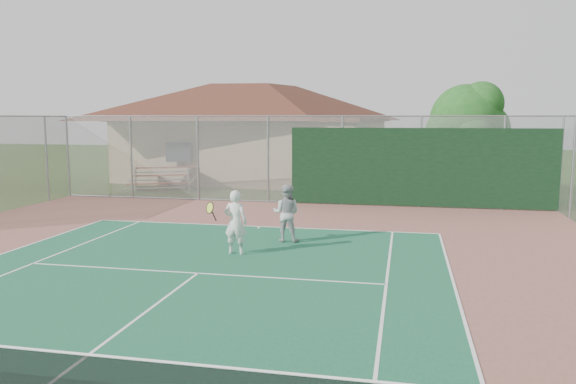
% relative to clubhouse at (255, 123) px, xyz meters
% --- Properties ---
extents(back_fence, '(20.08, 0.11, 3.53)m').
position_rel_clubhouse_xyz_m(back_fence, '(5.94, -8.47, -1.49)').
color(back_fence, gray).
rests_on(back_fence, ground).
extents(clubhouse, '(15.41, 11.18, 6.22)m').
position_rel_clubhouse_xyz_m(clubhouse, '(0.00, 0.00, 0.00)').
color(clubhouse, tan).
rests_on(clubhouse, ground).
extents(bleachers, '(3.47, 2.74, 1.06)m').
position_rel_clubhouse_xyz_m(bleachers, '(-3.22, -5.40, -2.60)').
color(bleachers, '#9A3C23').
rests_on(bleachers, ground).
extents(tree, '(3.54, 3.35, 4.93)m').
position_rel_clubhouse_xyz_m(tree, '(10.81, -5.60, 0.08)').
color(tree, '#362013').
rests_on(tree, ground).
extents(player_white_front, '(1.06, 0.69, 1.63)m').
position_rel_clubhouse_xyz_m(player_white_front, '(4.12, -17.16, -2.34)').
color(player_white_front, silver).
rests_on(player_white_front, ground).
extents(player_grey_back, '(0.79, 0.63, 1.59)m').
position_rel_clubhouse_xyz_m(player_grey_back, '(5.07, -15.46, -2.36)').
color(player_grey_back, '#AAADAF').
rests_on(player_grey_back, ground).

